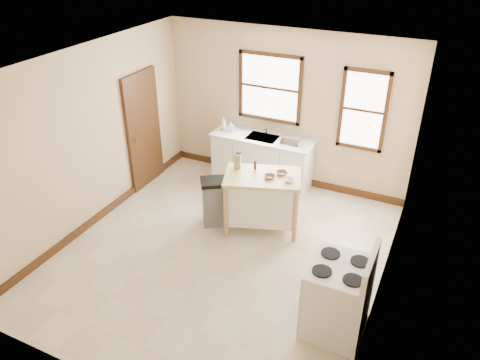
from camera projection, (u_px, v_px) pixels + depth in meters
name	position (u px, v px, depth m)	size (l,w,h in m)	color
floor	(222.00, 252.00, 6.95)	(5.00, 5.00, 0.00)	beige
ceiling	(217.00, 66.00, 5.58)	(5.00, 5.00, 0.00)	white
wall_back	(285.00, 109.00, 8.23)	(4.50, 0.04, 2.80)	tan
wall_left	(89.00, 139.00, 7.11)	(0.04, 5.00, 2.80)	tan
wall_right	(391.00, 208.00, 5.42)	(0.04, 5.00, 2.80)	tan
window_main	(270.00, 88.00, 8.16)	(1.17, 0.06, 1.22)	#331A0E
window_side	(363.00, 110.00, 7.61)	(0.77, 0.06, 1.37)	#331A0E
door_left	(144.00, 130.00, 8.29)	(0.06, 0.90, 2.10)	#331A0E
baseboard_back	(281.00, 176.00, 8.87)	(4.50, 0.04, 0.12)	#331A0E
baseboard_left	(103.00, 213.00, 7.75)	(0.04, 5.00, 0.12)	#331A0E
sink_counter	(262.00, 160.00, 8.57)	(1.86, 0.62, 0.92)	silver
faucet	(266.00, 128.00, 8.43)	(0.03, 0.03, 0.22)	silver
soap_bottle_a	(224.00, 124.00, 8.57)	(0.09, 0.09, 0.24)	#B2B2B2
soap_bottle_b	(231.00, 127.00, 8.52)	(0.08, 0.08, 0.18)	#B2B2B2
dish_rack	(292.00, 141.00, 8.10)	(0.37, 0.27, 0.09)	silver
kitchen_island	(262.00, 202.00, 7.30)	(1.15, 0.73, 0.94)	#EEC78C
knife_block	(238.00, 162.00, 7.24)	(0.10, 0.10, 0.20)	tan
pepper_grinder	(255.00, 165.00, 7.21)	(0.04, 0.04, 0.15)	#441E12
bowl_a	(269.00, 177.00, 6.99)	(0.17, 0.17, 0.04)	brown
bowl_b	(282.00, 173.00, 7.09)	(0.17, 0.17, 0.04)	brown
bowl_c	(289.00, 180.00, 6.89)	(0.15, 0.15, 0.05)	white
trash_bin	(214.00, 202.00, 7.43)	(0.41, 0.34, 0.80)	slate
gas_stove	(338.00, 289.00, 5.39)	(0.75, 0.76, 1.20)	silver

